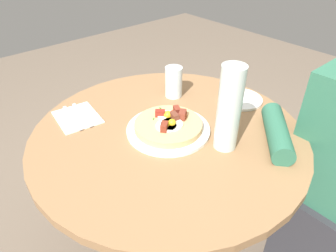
{
  "coord_description": "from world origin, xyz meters",
  "views": [
    {
      "loc": [
        0.63,
        -0.56,
        1.31
      ],
      "look_at": [
        -0.0,
        -0.0,
        0.72
      ],
      "focal_mm": 32.71,
      "sensor_mm": 36.0,
      "label": 1
    }
  ],
  "objects": [
    {
      "name": "fork",
      "position": [
        -0.28,
        -0.18,
        0.71
      ],
      "size": [
        0.18,
        0.04,
        0.0
      ],
      "primitive_type": "cube",
      "rotation": [
        0.0,
        0.0,
        3.0
      ],
      "color": "silver",
      "rests_on": "napkin"
    },
    {
      "name": "water_glass",
      "position": [
        -0.17,
        0.18,
        0.76
      ],
      "size": [
        0.07,
        0.07,
        0.12
      ],
      "primitive_type": "cylinder",
      "color": "silver",
      "rests_on": "dining_table"
    },
    {
      "name": "dining_table",
      "position": [
        0.0,
        0.0,
        0.54
      ],
      "size": [
        0.93,
        0.93,
        0.7
      ],
      "color": "olive",
      "rests_on": "ground_plane"
    },
    {
      "name": "knife",
      "position": [
        -0.28,
        -0.21,
        0.71
      ],
      "size": [
        0.18,
        0.04,
        0.0
      ],
      "primitive_type": "cube",
      "rotation": [
        0.0,
        0.0,
        3.0
      ],
      "color": "silver",
      "rests_on": "napkin"
    },
    {
      "name": "salt_shaker",
      "position": [
        0.1,
        0.18,
        0.73
      ],
      "size": [
        0.03,
        0.03,
        0.06
      ],
      "primitive_type": "cylinder",
      "color": "white",
      "rests_on": "dining_table"
    },
    {
      "name": "ground_plane",
      "position": [
        0.0,
        0.0,
        0.0
      ],
      "size": [
        6.0,
        6.0,
        0.0
      ],
      "primitive_type": "plane",
      "color": "#6B5B4C"
    },
    {
      "name": "napkin",
      "position": [
        -0.28,
        -0.19,
        0.71
      ],
      "size": [
        0.19,
        0.16,
        0.0
      ],
      "primitive_type": "cube",
      "rotation": [
        0.0,
        0.0,
        3.0
      ],
      "color": "white",
      "rests_on": "dining_table"
    },
    {
      "name": "pizza_plate",
      "position": [
        -0.0,
        -0.0,
        0.71
      ],
      "size": [
        0.28,
        0.28,
        0.01
      ],
      "primitive_type": "cylinder",
      "color": "white",
      "rests_on": "dining_table"
    },
    {
      "name": "breakfast_pizza",
      "position": [
        -0.0,
        0.0,
        0.73
      ],
      "size": [
        0.23,
        0.23,
        0.05
      ],
      "color": "tan",
      "rests_on": "pizza_plate"
    },
    {
      "name": "water_bottle",
      "position": [
        0.18,
        0.08,
        0.84
      ],
      "size": [
        0.07,
        0.07,
        0.27
      ],
      "primitive_type": "cylinder",
      "color": "silver",
      "rests_on": "dining_table"
    },
    {
      "name": "bread_plate",
      "position": [
        0.03,
        0.35,
        0.71
      ],
      "size": [
        0.17,
        0.17,
        0.01
      ],
      "primitive_type": "cylinder",
      "color": "white",
      "rests_on": "dining_table"
    }
  ]
}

